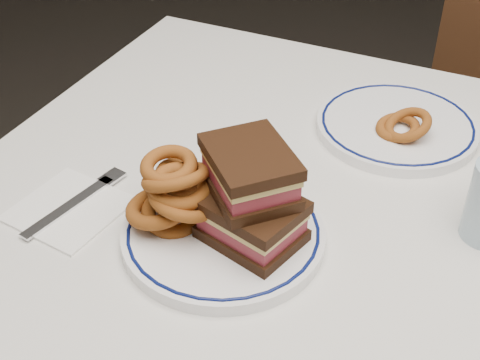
% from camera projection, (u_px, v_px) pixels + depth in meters
% --- Properties ---
extents(dining_table, '(1.27, 0.87, 0.75)m').
position_uv_depth(dining_table, '(398.00, 269.00, 0.97)').
color(dining_table, silver).
rests_on(dining_table, floor).
extents(main_plate, '(0.26, 0.26, 0.02)m').
position_uv_depth(main_plate, '(223.00, 233.00, 0.86)').
color(main_plate, white).
rests_on(main_plate, dining_table).
extents(reuben_sandwich, '(0.15, 0.15, 0.12)m').
position_uv_depth(reuben_sandwich, '(251.00, 196.00, 0.82)').
color(reuben_sandwich, black).
rests_on(reuben_sandwich, main_plate).
extents(onion_rings_main, '(0.12, 0.13, 0.12)m').
position_uv_depth(onion_rings_main, '(176.00, 192.00, 0.85)').
color(onion_rings_main, '#69330E').
rests_on(onion_rings_main, main_plate).
extents(ketchup_ramekin, '(0.05, 0.05, 0.03)m').
position_uv_depth(ketchup_ramekin, '(239.00, 180.00, 0.91)').
color(ketchup_ramekin, white).
rests_on(ketchup_ramekin, main_plate).
extents(far_plate, '(0.25, 0.25, 0.02)m').
position_uv_depth(far_plate, '(397.00, 126.00, 1.07)').
color(far_plate, white).
rests_on(far_plate, dining_table).
extents(onion_rings_far, '(0.09, 0.08, 0.06)m').
position_uv_depth(onion_rings_far, '(403.00, 126.00, 1.03)').
color(onion_rings_far, '#69330E').
rests_on(onion_rings_far, far_plate).
extents(napkin_fork, '(0.15, 0.18, 0.01)m').
position_uv_depth(napkin_fork, '(71.00, 207.00, 0.92)').
color(napkin_fork, white).
rests_on(napkin_fork, dining_table).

